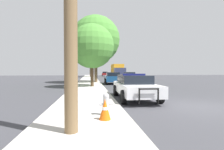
% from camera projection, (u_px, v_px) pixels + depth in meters
% --- Properties ---
extents(ground_plane, '(110.00, 110.00, 0.00)m').
position_uv_depth(ground_plane, '(198.00, 107.00, 8.01)').
color(ground_plane, '#3D3D42').
extents(sidewalk_left, '(3.00, 110.00, 0.13)m').
position_uv_depth(sidewalk_left, '(86.00, 108.00, 7.38)').
color(sidewalk_left, '#BCB7AD').
rests_on(sidewalk_left, ground_plane).
extents(police_car, '(2.15, 5.02, 1.48)m').
position_uv_depth(police_car, '(135.00, 86.00, 10.22)').
color(police_car, white).
rests_on(police_car, ground_plane).
extents(fire_hydrant, '(0.50, 0.22, 0.75)m').
position_uv_depth(fire_hydrant, '(106.00, 103.00, 5.98)').
color(fire_hydrant, '#B7BCC1').
rests_on(fire_hydrant, sidewalk_left).
extents(traffic_light, '(3.34, 0.35, 5.22)m').
position_uv_depth(traffic_light, '(98.00, 59.00, 32.39)').
color(traffic_light, '#424247').
rests_on(traffic_light, sidewalk_left).
extents(car_background_oncoming, '(2.32, 4.39, 1.38)m').
position_uv_depth(car_background_oncoming, '(130.00, 76.00, 32.57)').
color(car_background_oncoming, navy).
rests_on(car_background_oncoming, ground_plane).
extents(car_background_distant, '(2.11, 4.06, 1.35)m').
position_uv_depth(car_background_distant, '(105.00, 74.00, 53.24)').
color(car_background_distant, maroon).
rests_on(car_background_distant, ground_plane).
extents(car_background_midblock, '(2.08, 3.98, 1.44)m').
position_uv_depth(car_background_midblock, '(113.00, 78.00, 21.63)').
color(car_background_midblock, navy).
rests_on(car_background_midblock, ground_plane).
extents(box_truck, '(2.76, 7.71, 3.23)m').
position_uv_depth(box_truck, '(118.00, 70.00, 42.84)').
color(box_truck, '#333856').
rests_on(box_truck, ground_plane).
extents(tree_sidewalk_near, '(4.29, 4.29, 6.04)m').
position_uv_depth(tree_sidewalk_near, '(92.00, 46.00, 16.89)').
color(tree_sidewalk_near, '#4C3823').
rests_on(tree_sidewalk_near, sidewalk_left).
extents(tree_sidewalk_far, '(5.15, 5.15, 7.40)m').
position_uv_depth(tree_sidewalk_far, '(90.00, 58.00, 44.93)').
color(tree_sidewalk_far, '#4C3823').
rests_on(tree_sidewalk_far, sidewalk_left).
extents(tree_sidewalk_mid, '(6.39, 6.39, 8.86)m').
position_uv_depth(tree_sidewalk_mid, '(96.00, 40.00, 23.22)').
color(tree_sidewalk_mid, brown).
rests_on(tree_sidewalk_mid, sidewalk_left).
extents(traffic_cone, '(0.37, 0.37, 0.64)m').
position_uv_depth(traffic_cone, '(105.00, 109.00, 5.42)').
color(traffic_cone, orange).
rests_on(traffic_cone, sidewalk_left).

